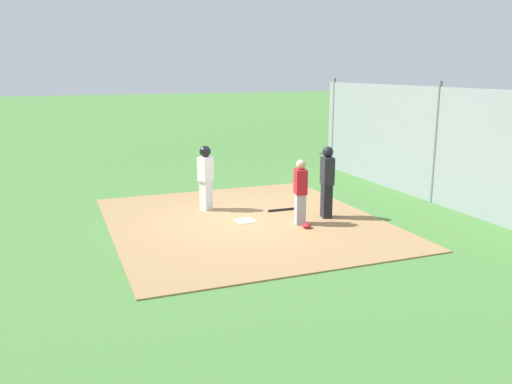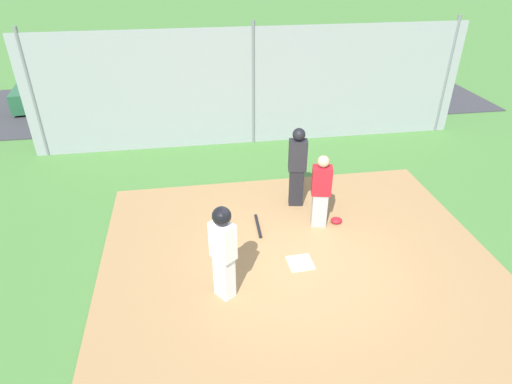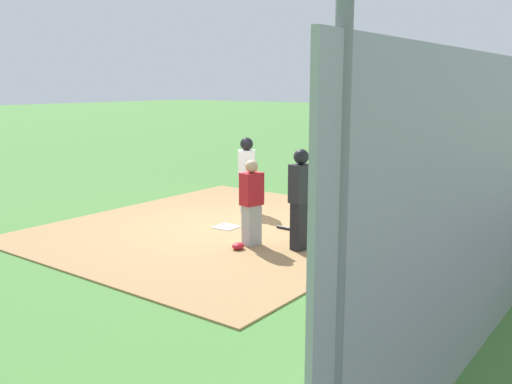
% 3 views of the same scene
% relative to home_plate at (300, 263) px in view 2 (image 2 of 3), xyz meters
% --- Properties ---
extents(ground_plane, '(140.00, 140.00, 0.00)m').
position_rel_home_plate_xyz_m(ground_plane, '(0.00, 0.00, -0.04)').
color(ground_plane, '#477A38').
extents(dirt_infield, '(7.20, 6.40, 0.03)m').
position_rel_home_plate_xyz_m(dirt_infield, '(0.00, 0.00, -0.03)').
color(dirt_infield, '#9E774C').
rests_on(dirt_infield, ground_plane).
extents(home_plate, '(0.46, 0.46, 0.02)m').
position_rel_home_plate_xyz_m(home_plate, '(0.00, 0.00, 0.00)').
color(home_plate, white).
rests_on(home_plate, dirt_infield).
extents(catcher, '(0.43, 0.34, 1.56)m').
position_rel_home_plate_xyz_m(catcher, '(-0.67, -1.16, 0.80)').
color(catcher, '#9E9EA3').
rests_on(catcher, dirt_infield).
extents(umpire, '(0.42, 0.32, 1.79)m').
position_rel_home_plate_xyz_m(umpire, '(-0.39, -2.02, 0.94)').
color(umpire, black).
rests_on(umpire, dirt_infield).
extents(runner, '(0.43, 0.46, 1.71)m').
position_rel_home_plate_xyz_m(runner, '(1.43, 0.58, 0.97)').
color(runner, silver).
rests_on(runner, dirt_infield).
extents(baseball_bat, '(0.08, 0.79, 0.06)m').
position_rel_home_plate_xyz_m(baseball_bat, '(0.58, -1.25, 0.02)').
color(baseball_bat, black).
rests_on(baseball_bat, dirt_infield).
extents(catcher_mask, '(0.24, 0.20, 0.12)m').
position_rel_home_plate_xyz_m(catcher_mask, '(-1.05, -1.15, 0.05)').
color(catcher_mask, '#B21923').
rests_on(catcher_mask, dirt_infield).
extents(backstop_fence, '(12.00, 0.10, 3.35)m').
position_rel_home_plate_xyz_m(backstop_fence, '(0.00, -5.61, 1.56)').
color(backstop_fence, '#93999E').
rests_on(backstop_fence, ground_plane).
extents(parking_lot, '(18.00, 5.20, 0.04)m').
position_rel_home_plate_xyz_m(parking_lot, '(0.00, -9.41, -0.02)').
color(parking_lot, '#38383D').
rests_on(parking_lot, ground_plane).
extents(parked_car_white, '(4.41, 2.37, 1.28)m').
position_rel_home_plate_xyz_m(parked_car_white, '(-3.17, -9.91, 0.57)').
color(parked_car_white, silver).
rests_on(parked_car_white, parking_lot).
extents(parked_car_silver, '(4.31, 2.12, 1.28)m').
position_rel_home_plate_xyz_m(parked_car_silver, '(-0.53, -8.90, 0.57)').
color(parked_car_silver, '#B2B2B7').
rests_on(parked_car_silver, parking_lot).
extents(parked_car_green, '(4.36, 2.23, 1.28)m').
position_rel_home_plate_xyz_m(parked_car_green, '(5.50, -9.68, 0.57)').
color(parked_car_green, '#235B38').
rests_on(parked_car_green, parking_lot).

